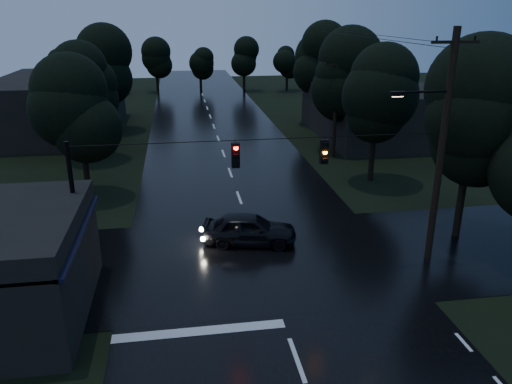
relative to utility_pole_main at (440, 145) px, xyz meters
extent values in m
cube|color=black|center=(-7.41, 19.00, -5.26)|extent=(12.00, 120.00, 0.02)
cube|color=black|center=(-7.41, 1.00, -5.26)|extent=(60.00, 9.00, 0.02)
cube|color=black|center=(-14.41, -2.00, -2.06)|extent=(0.30, 7.00, 0.15)
cylinder|color=black|center=(-14.61, -5.00, -3.76)|extent=(0.10, 0.10, 3.00)
cylinder|color=black|center=(-14.61, 1.00, -3.76)|extent=(0.10, 0.10, 3.00)
cube|color=#FFC866|center=(-14.46, -3.50, -2.76)|extent=(0.06, 1.60, 0.50)
cube|color=#FFC866|center=(-14.46, -0.80, -2.76)|extent=(0.06, 1.20, 0.50)
cube|color=black|center=(6.59, 23.00, -3.06)|extent=(10.00, 14.00, 4.40)
cube|color=black|center=(-21.41, 29.00, -2.76)|extent=(10.00, 16.00, 5.00)
cylinder|color=black|center=(0.09, 0.00, -0.26)|extent=(0.30, 0.30, 10.00)
cube|color=black|center=(0.09, 0.00, 4.14)|extent=(2.00, 0.12, 0.12)
cylinder|color=black|center=(-1.01, 0.00, 2.24)|extent=(2.20, 0.10, 0.10)
cube|color=black|center=(-2.11, 0.00, 2.19)|extent=(0.60, 0.25, 0.18)
cube|color=#FFB266|center=(-2.11, 0.00, 2.09)|extent=(0.45, 0.18, 0.03)
cylinder|color=black|center=(0.89, 17.00, -1.51)|extent=(0.30, 0.30, 7.50)
cube|color=black|center=(0.89, 17.00, 1.64)|extent=(2.00, 0.12, 0.12)
cylinder|color=black|center=(-14.91, 0.00, -2.26)|extent=(0.18, 0.18, 6.00)
cylinder|color=black|center=(-7.41, 0.00, 0.54)|extent=(15.00, 0.03, 0.03)
cube|color=black|center=(-8.61, 0.00, -0.06)|extent=(0.32, 0.25, 1.00)
sphere|color=#FF0C07|center=(-8.61, -0.15, -0.06)|extent=(0.18, 0.18, 0.18)
cube|color=black|center=(-5.01, 0.00, -0.06)|extent=(0.32, 0.25, 1.00)
sphere|color=orange|center=(-5.01, -0.15, -0.06)|extent=(0.18, 0.18, 0.18)
cylinder|color=black|center=(2.59, 2.00, -3.86)|extent=(0.36, 0.36, 2.80)
sphere|color=black|center=(2.59, 2.00, -0.46)|extent=(4.48, 4.48, 4.48)
sphere|color=black|center=(2.59, 2.00, 0.74)|extent=(4.48, 4.48, 4.48)
sphere|color=black|center=(2.59, 2.00, 1.94)|extent=(4.48, 4.48, 4.48)
cylinder|color=black|center=(-16.41, 11.00, -4.03)|extent=(0.36, 0.36, 2.45)
sphere|color=black|center=(-16.41, 11.00, -1.06)|extent=(3.92, 3.92, 3.92)
sphere|color=black|center=(-16.41, 11.00, -0.01)|extent=(3.92, 3.92, 3.92)
sphere|color=black|center=(-16.41, 11.00, 1.04)|extent=(3.92, 3.92, 3.92)
cylinder|color=black|center=(-17.01, 19.00, -3.95)|extent=(0.36, 0.36, 2.62)
sphere|color=black|center=(-17.01, 19.00, -0.76)|extent=(4.20, 4.20, 4.20)
sphere|color=black|center=(-17.01, 19.00, 0.37)|extent=(4.20, 4.20, 4.20)
sphere|color=black|center=(-17.01, 19.00, 1.49)|extent=(4.20, 4.20, 4.20)
cylinder|color=black|center=(-17.61, 29.00, -3.86)|extent=(0.36, 0.36, 2.80)
sphere|color=black|center=(-17.61, 29.00, -0.46)|extent=(4.48, 4.48, 4.48)
sphere|color=black|center=(-17.61, 29.00, 0.74)|extent=(4.48, 4.48, 4.48)
sphere|color=black|center=(-17.61, 29.00, 1.94)|extent=(4.48, 4.48, 4.48)
cylinder|color=black|center=(1.59, 11.00, -3.95)|extent=(0.36, 0.36, 2.62)
sphere|color=black|center=(1.59, 11.00, -0.76)|extent=(4.20, 4.20, 4.20)
sphere|color=black|center=(1.59, 11.00, 0.37)|extent=(4.20, 4.20, 4.20)
sphere|color=black|center=(1.59, 11.00, 1.49)|extent=(4.20, 4.20, 4.20)
cylinder|color=black|center=(2.19, 19.00, -3.86)|extent=(0.36, 0.36, 2.80)
sphere|color=black|center=(2.19, 19.00, -0.46)|extent=(4.48, 4.48, 4.48)
sphere|color=black|center=(2.19, 19.00, 0.74)|extent=(4.48, 4.48, 4.48)
sphere|color=black|center=(2.19, 19.00, 1.94)|extent=(4.48, 4.48, 4.48)
cylinder|color=black|center=(2.79, 29.00, -3.77)|extent=(0.36, 0.36, 2.97)
sphere|color=black|center=(2.79, 29.00, -0.16)|extent=(4.76, 4.76, 4.76)
sphere|color=black|center=(2.79, 29.00, 1.12)|extent=(4.76, 4.76, 4.76)
sphere|color=black|center=(2.79, 29.00, 2.39)|extent=(4.76, 4.76, 4.76)
imported|color=black|center=(-7.68, 2.73, -4.50)|extent=(4.73, 2.66, 1.52)
camera|label=1|loc=(-10.75, -18.81, 5.24)|focal=35.00mm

